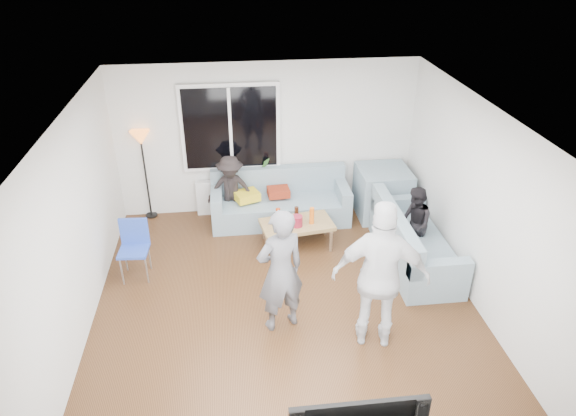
{
  "coord_description": "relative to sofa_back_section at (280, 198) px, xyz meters",
  "views": [
    {
      "loc": [
        -0.61,
        -5.41,
        4.48
      ],
      "look_at": [
        0.1,
        0.6,
        1.15
      ],
      "focal_mm": 32.38,
      "sensor_mm": 36.0,
      "label": 1
    }
  ],
  "objects": [
    {
      "name": "player_right",
      "position": [
        0.83,
        -3.05,
        0.53
      ],
      "size": [
        1.19,
        0.72,
        1.9
      ],
      "primitive_type": "imported",
      "rotation": [
        0.0,
        0.0,
        2.9
      ],
      "color": "silver",
      "rests_on": "floor"
    },
    {
      "name": "pitcher",
      "position": [
        0.16,
        -0.9,
        0.06
      ],
      "size": [
        0.17,
        0.17,
        0.17
      ],
      "primitive_type": "cylinder",
      "color": "maroon",
      "rests_on": "coffee_table"
    },
    {
      "name": "sofa_back_section",
      "position": [
        0.0,
        0.0,
        0.0
      ],
      "size": [
        2.3,
        0.85,
        0.85
      ],
      "primitive_type": null,
      "color": "gray",
      "rests_on": "floor"
    },
    {
      "name": "cushion_yellow",
      "position": [
        -0.56,
        -0.02,
        0.09
      ],
      "size": [
        0.47,
        0.43,
        0.14
      ],
      "primitive_type": "cube",
      "rotation": [
        0.0,
        0.0,
        0.36
      ],
      "color": "gold",
      "rests_on": "sofa_back_section"
    },
    {
      "name": "bottle_d",
      "position": [
        0.4,
        -0.85,
        0.11
      ],
      "size": [
        0.07,
        0.07,
        0.27
      ],
      "primitive_type": "cylinder",
      "color": "orange",
      "rests_on": "coffee_table"
    },
    {
      "name": "vase",
      "position": [
        -1.0,
        0.35,
        0.28
      ],
      "size": [
        0.2,
        0.2,
        0.16
      ],
      "primitive_type": "imported",
      "rotation": [
        0.0,
        0.0,
        -0.34
      ],
      "color": "silver",
      "rests_on": "radiator"
    },
    {
      "name": "wall_front",
      "position": [
        -0.17,
        -5.04,
        0.88
      ],
      "size": [
        5.0,
        0.04,
        2.6
      ],
      "primitive_type": "cube",
      "color": "silver",
      "rests_on": "ground"
    },
    {
      "name": "potted_plant",
      "position": [
        -0.24,
        0.35,
        0.39
      ],
      "size": [
        0.26,
        0.23,
        0.4
      ],
      "primitive_type": "imported",
      "rotation": [
        0.0,
        0.0,
        0.26
      ],
      "color": "#346729",
      "rests_on": "radiator"
    },
    {
      "name": "player_left",
      "position": [
        -0.27,
        -2.64,
        0.4
      ],
      "size": [
        0.7,
        0.58,
        1.66
      ],
      "primitive_type": "imported",
      "rotation": [
        0.0,
        0.0,
        3.48
      ],
      "color": "#4E4E53",
      "rests_on": "floor"
    },
    {
      "name": "bottle_c",
      "position": [
        0.19,
        -0.63,
        0.07
      ],
      "size": [
        0.07,
        0.07,
        0.18
      ],
      "primitive_type": "cylinder",
      "color": "black",
      "rests_on": "coffee_table"
    },
    {
      "name": "wall_right",
      "position": [
        2.35,
        -2.27,
        0.88
      ],
      "size": [
        0.04,
        5.5,
        2.6
      ],
      "primitive_type": "cube",
      "color": "silver",
      "rests_on": "ground"
    },
    {
      "name": "radiator",
      "position": [
        -0.77,
        0.38,
        -0.11
      ],
      "size": [
        1.3,
        0.12,
        0.62
      ],
      "primitive_type": "cube",
      "color": "silver",
      "rests_on": "floor"
    },
    {
      "name": "bottle_a",
      "position": [
        -0.11,
        -0.75,
        0.1
      ],
      "size": [
        0.07,
        0.07,
        0.24
      ],
      "primitive_type": "cylinder",
      "color": "#BC330B",
      "rests_on": "coffee_table"
    },
    {
      "name": "sofa_corner",
      "position": [
        1.76,
        0.0,
        0.0
      ],
      "size": [
        0.85,
        0.85,
        0.85
      ],
      "primitive_type": "cube",
      "color": "gray",
      "rests_on": "floor"
    },
    {
      "name": "coffee_table",
      "position": [
        0.17,
        -0.81,
        -0.22
      ],
      "size": [
        1.18,
        0.76,
        0.4
      ],
      "primitive_type": "cube",
      "rotation": [
        0.0,
        0.0,
        0.15
      ],
      "color": "#A78851",
      "rests_on": "floor"
    },
    {
      "name": "window_mullion",
      "position": [
        -0.77,
        0.37,
        1.12
      ],
      "size": [
        0.05,
        0.03,
        1.35
      ],
      "primitive_type": "cube",
      "color": "white",
      "rests_on": "window_frame"
    },
    {
      "name": "sofa_right_section",
      "position": [
        1.85,
        -1.48,
        0.0
      ],
      "size": [
        2.0,
        0.85,
        0.85
      ],
      "primitive_type": null,
      "rotation": [
        0.0,
        0.0,
        1.57
      ],
      "color": "gray",
      "rests_on": "floor"
    },
    {
      "name": "window_frame",
      "position": [
        -0.77,
        0.42,
        1.12
      ],
      "size": [
        1.62,
        0.06,
        1.47
      ],
      "primitive_type": "cube",
      "color": "white",
      "rests_on": "wall_back"
    },
    {
      "name": "floor_lamp",
      "position": [
        -2.22,
        0.4,
        0.36
      ],
      "size": [
        0.32,
        0.32,
        1.56
      ],
      "primitive_type": null,
      "color": "orange",
      "rests_on": "floor"
    },
    {
      "name": "wall_back",
      "position": [
        -0.17,
        0.5,
        0.88
      ],
      "size": [
        5.0,
        0.04,
        2.6
      ],
      "primitive_type": "cube",
      "color": "silver",
      "rests_on": "ground"
    },
    {
      "name": "cushion_red",
      "position": [
        -0.02,
        0.06,
        0.09
      ],
      "size": [
        0.38,
        0.32,
        0.13
      ],
      "primitive_type": "cube",
      "rotation": [
        0.0,
        0.0,
        0.07
      ],
      "color": "maroon",
      "rests_on": "sofa_back_section"
    },
    {
      "name": "spectator_right",
      "position": [
        1.85,
        -1.34,
        0.15
      ],
      "size": [
        0.48,
        0.59,
        1.15
      ],
      "primitive_type": "imported",
      "rotation": [
        0.0,
        0.0,
        -1.64
      ],
      "color": "black",
      "rests_on": "floor"
    },
    {
      "name": "ceiling",
      "position": [
        -0.17,
        -2.27,
        2.2
      ],
      "size": [
        5.0,
        5.5,
        0.04
      ],
      "primitive_type": "cube",
      "color": "white",
      "rests_on": "ground"
    },
    {
      "name": "side_chair",
      "position": [
        -2.22,
        -1.37,
        0.01
      ],
      "size": [
        0.43,
        0.43,
        0.86
      ],
      "primitive_type": null,
      "rotation": [
        0.0,
        0.0,
        -0.07
      ],
      "color": "#2948B3",
      "rests_on": "floor"
    },
    {
      "name": "floor",
      "position": [
        -0.17,
        -2.27,
        -0.45
      ],
      "size": [
        5.0,
        5.5,
        0.04
      ],
      "primitive_type": "cube",
      "color": "#56351C",
      "rests_on": "ground"
    },
    {
      "name": "window_glass",
      "position": [
        -0.77,
        0.38,
        1.12
      ],
      "size": [
        1.5,
        0.02,
        1.35
      ],
      "primitive_type": "cube",
      "color": "black",
      "rests_on": "window_frame"
    },
    {
      "name": "spectator_back",
      "position": [
        -0.82,
        0.03,
        0.18
      ],
      "size": [
        0.83,
        0.54,
        1.21
      ],
      "primitive_type": "imported",
      "rotation": [
        0.0,
        0.0,
        -0.13
      ],
      "color": "black",
      "rests_on": "floor"
    },
    {
      "name": "wall_left",
      "position": [
        -2.69,
        -2.27,
        0.88
      ],
      "size": [
        0.04,
        5.5,
        2.6
      ],
      "primitive_type": "cube",
      "color": "silver",
      "rests_on": "ground"
    }
  ]
}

